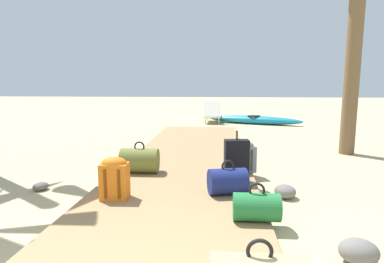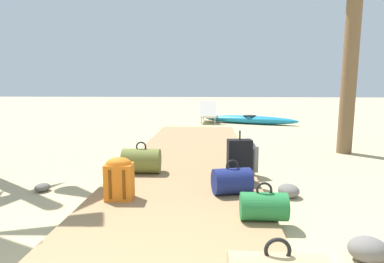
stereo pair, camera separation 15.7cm
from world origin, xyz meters
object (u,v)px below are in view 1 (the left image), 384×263
Objects in this scene: backpack_orange at (114,177)px; lounge_chair at (213,114)px; backpack_grey at (244,156)px; duffel_bag_green at (256,207)px; suitcase_black at (236,161)px; duffel_bag_olive at (140,160)px; duffel_bag_navy at (228,181)px; kayak at (254,120)px.

backpack_orange is 8.64m from lounge_chair.
lounge_chair reaches higher than backpack_grey.
backpack_grey is 1.05× the size of duffel_bag_green.
backpack_orange is 1.68m from suitcase_black.
duffel_bag_green is at bearing -90.23° from backpack_grey.
duffel_bag_green is (1.60, -1.73, -0.05)m from duffel_bag_olive.
duffel_bag_navy is 0.35× the size of lounge_chair.
lounge_chair is at bearing 93.44° from suitcase_black.
duffel_bag_green is 0.14× the size of kayak.
duffel_bag_olive is at bearing -109.17° from kayak.
duffel_bag_olive is 7.45m from lounge_chair.
backpack_grey is at bearing 75.68° from suitcase_black.
lounge_chair reaches higher than kayak.
duffel_bag_olive reaches higher than duffel_bag_green.
suitcase_black is at bearing 27.98° from backpack_orange.
backpack_orange is 0.15× the size of kayak.
backpack_grey is (1.63, 1.35, -0.01)m from backpack_orange.
backpack_orange reaches higher than backpack_grey.
duffel_bag_olive is 1.23× the size of duffel_bag_green.
duffel_bag_green is at bearing -71.45° from duffel_bag_navy.
duffel_bag_olive is 7.53m from kayak.
lounge_chair is (1.00, 7.38, 0.06)m from duffel_bag_olive.
duffel_bag_green is (-0.01, -1.88, -0.11)m from backpack_grey.
lounge_chair is (-0.61, 7.22, -0.01)m from backpack_grey.
suitcase_black is at bearing -104.32° from backpack_grey.
backpack_orange is 0.89× the size of duffel_bag_olive.
duffel_bag_green is at bearing -84.09° from suitcase_black.
suitcase_black reaches higher than duffel_bag_olive.
suitcase_black is 0.47× the size of lounge_chair.
backpack_grey reaches higher than duffel_bag_green.
suitcase_black is 7.59m from kayak.
duffel_bag_olive is (0.02, 1.20, -0.08)m from backpack_orange.
lounge_chair reaches higher than backpack_orange.
duffel_bag_olive is at bearing -174.42° from backpack_grey.
kayak is at bearing 82.37° from suitcase_black.
suitcase_black reaches higher than duffel_bag_green.
backpack_orange reaches higher than duffel_bag_olive.
suitcase_black is at bearing 75.64° from duffel_bag_navy.
duffel_bag_green is at bearing -86.20° from lounge_chair.
duffel_bag_navy is 0.85m from duffel_bag_green.
backpack_orange reaches higher than duffel_bag_navy.
lounge_chair is (-0.34, 8.30, 0.08)m from duffel_bag_navy.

